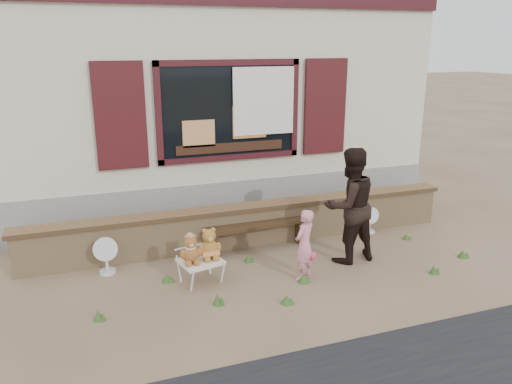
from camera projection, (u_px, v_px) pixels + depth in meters
name	position (u px, v px, depth m)	size (l,w,h in m)	color
ground	(270.00, 269.00, 7.28)	(80.00, 80.00, 0.00)	brown
shopfront	(196.00, 99.00, 10.75)	(8.04, 5.13, 4.00)	#BBB197
brick_wall	(248.00, 224.00, 8.08)	(7.10, 0.36, 0.67)	tan
bench	(256.00, 229.00, 7.93)	(1.72, 0.47, 0.44)	black
folding_chair	(200.00, 262.00, 6.79)	(0.63, 0.59, 0.33)	silver
teddy_bear_left	(190.00, 248.00, 6.65)	(0.30, 0.26, 0.41)	brown
teddy_bear_right	(209.00, 243.00, 6.79)	(0.32, 0.28, 0.44)	brown
child	(304.00, 245.00, 6.84)	(0.37, 0.24, 1.01)	pink
adult	(350.00, 205.00, 7.33)	(0.84, 0.66, 1.73)	black
fan_left	(106.00, 255.00, 7.06)	(0.35, 0.23, 0.55)	silver
fan_right	(370.00, 220.00, 8.60)	(0.29, 0.20, 0.47)	silver
grass_tufts	(300.00, 276.00, 6.93)	(5.51, 1.49, 0.16)	#335321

